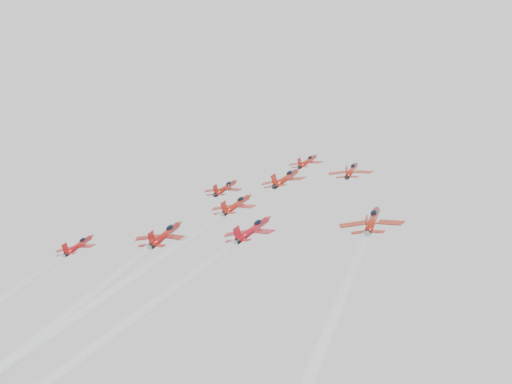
% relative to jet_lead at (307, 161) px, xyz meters
% --- Properties ---
extents(jet_lead, '(8.59, 11.07, 6.76)m').
position_rel_jet_lead_xyz_m(jet_lead, '(0.00, 0.00, 0.00)').
color(jet_lead, '#AE1B10').
extents(jet_row2_left, '(9.07, 11.68, 7.14)m').
position_rel_jet_lead_xyz_m(jet_row2_left, '(-13.82, -14.29, -7.97)').
color(jet_row2_left, maroon).
extents(jet_row2_center, '(10.54, 13.57, 8.29)m').
position_rel_jet_lead_xyz_m(jet_row2_center, '(-0.15, -12.21, -6.79)').
color(jet_row2_center, '#AC2010').
extents(jet_row2_right, '(9.40, 12.11, 7.40)m').
position_rel_jet_lead_xyz_m(jet_row2_right, '(14.66, -12.19, -6.79)').
color(jet_row2_right, '#AF2310').
extents(jet_center, '(9.61, 91.67, 51.88)m').
position_rel_jet_lead_xyz_m(jet_center, '(-4.28, -67.71, -37.83)').
color(jet_center, '#B11F10').
extents(jet_rear_right, '(9.73, 92.80, 52.53)m').
position_rel_jet_lead_xyz_m(jet_rear_right, '(6.55, -82.83, -46.26)').
color(jet_rear_right, '#B1101C').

